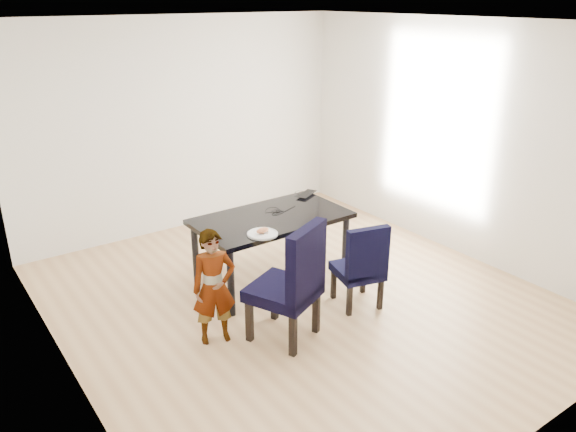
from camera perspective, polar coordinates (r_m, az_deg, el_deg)
floor at (r=5.84m, az=1.15°, el=-8.42°), size 4.50×5.00×0.01m
ceiling at (r=5.06m, az=1.39°, el=19.21°), size 4.50×5.00×0.01m
wall_back at (r=7.39m, az=-10.58°, el=9.00°), size 4.50×0.01×2.70m
wall_front at (r=3.74m, az=24.94°, el=-5.29°), size 4.50×0.01×2.70m
wall_left at (r=4.41m, az=-22.96°, el=-1.00°), size 0.01×5.00×2.70m
wall_right at (r=6.84m, az=16.72°, el=7.45°), size 0.01×5.00×2.70m
dining_table at (r=6.03m, az=-1.66°, el=-3.35°), size 1.60×0.90×0.75m
chair_left at (r=4.97m, az=-0.50°, el=-6.66°), size 0.72×0.73×1.12m
chair_right at (r=5.59m, az=7.10°, el=-4.81°), size 0.53×0.54×0.89m
child at (r=4.98m, az=-7.53°, el=-7.19°), size 0.45×0.35×1.07m
plate at (r=5.43m, az=-2.61°, el=-1.82°), size 0.31×0.31×0.02m
sandwich at (r=5.42m, az=-2.60°, el=-1.47°), size 0.15×0.10×0.05m
laptop at (r=6.51m, az=1.54°, el=2.27°), size 0.37×0.32×0.02m
cable_tangle at (r=5.96m, az=-1.03°, el=0.33°), size 0.16×0.16×0.01m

